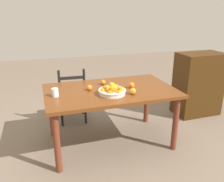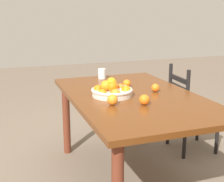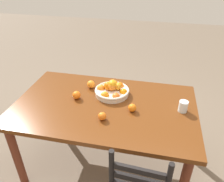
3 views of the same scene
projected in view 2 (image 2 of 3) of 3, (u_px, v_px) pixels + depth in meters
name	position (u px, v px, depth m)	size (l,w,h in m)	color
ground_plane	(132.00, 180.00, 2.74)	(12.00, 12.00, 0.00)	#726353
dining_table	(133.00, 106.00, 2.57)	(1.63, 0.99, 0.76)	#633213
chair_near_window	(189.00, 110.00, 3.24)	(0.45, 0.45, 0.89)	black
fruit_bowl	(111.00, 90.00, 2.51)	(0.33, 0.33, 0.15)	silver
orange_loose_0	(112.00, 100.00, 2.27)	(0.08, 0.08, 0.08)	orange
orange_loose_1	(155.00, 88.00, 2.64)	(0.07, 0.07, 0.07)	orange
orange_loose_2	(127.00, 83.00, 2.79)	(0.07, 0.07, 0.07)	orange
orange_loose_3	(144.00, 100.00, 2.28)	(0.08, 0.08, 0.08)	orange
drinking_glass	(102.00, 74.00, 3.14)	(0.08, 0.08, 0.10)	silver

